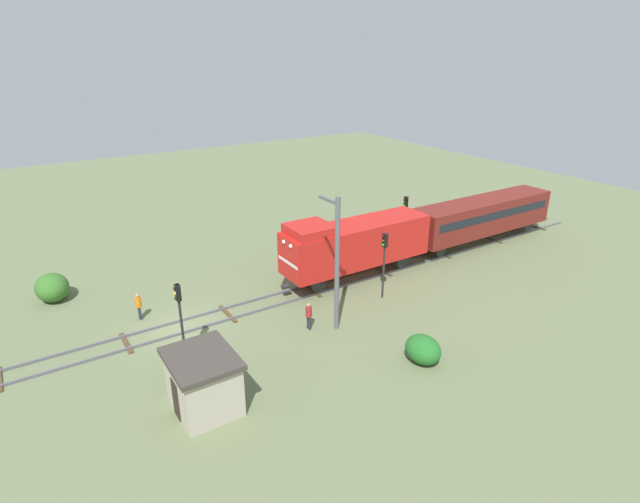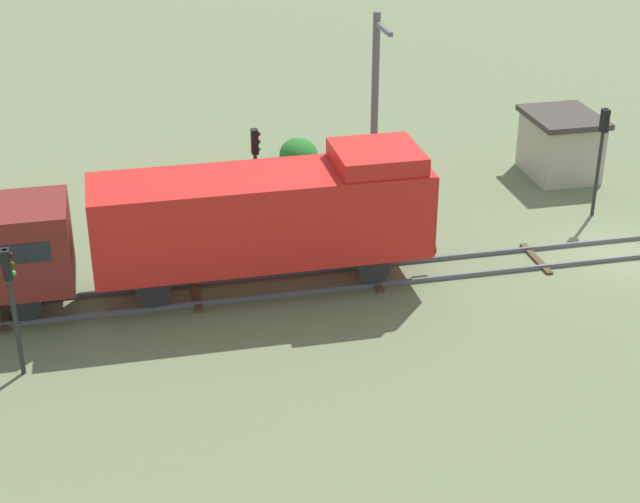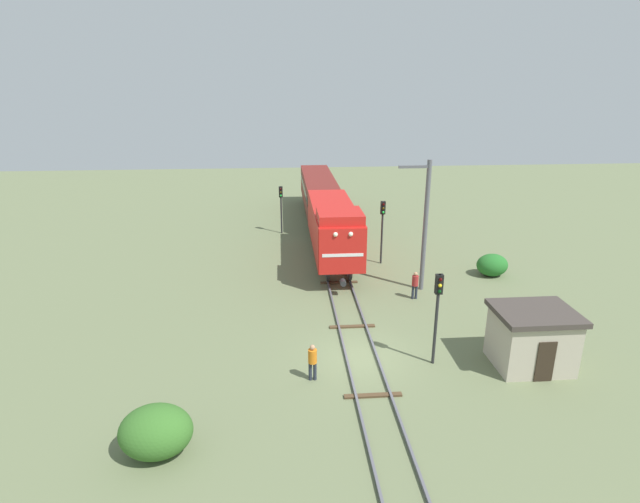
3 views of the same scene
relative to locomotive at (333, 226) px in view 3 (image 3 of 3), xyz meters
The scene contains 13 objects.
ground_plane 13.10m from the locomotive, 90.00° to the right, with size 110.34×110.34×0.00m, color #66704C.
railway_track 13.08m from the locomotive, 90.00° to the right, with size 2.40×73.56×0.16m.
locomotive is the anchor object (origin of this frame).
passenger_car_leading 13.34m from the locomotive, 90.00° to the left, with size 2.84×14.00×3.66m.
traffic_signal_near 13.91m from the locomotive, 76.70° to the right, with size 0.32×0.34×4.37m.
traffic_signal_mid 3.42m from the locomotive, ahead, with size 0.32×0.34×4.52m.
traffic_signal_far 8.71m from the locomotive, 114.41° to the left, with size 0.32×0.34×4.03m.
worker_near_track 14.76m from the locomotive, 99.43° to the right, with size 0.38×0.38×1.70m.
worker_by_signal 7.85m from the locomotive, 56.66° to the right, with size 0.38×0.38×1.70m.
catenary_mast 7.17m from the locomotive, 45.20° to the right, with size 1.94×0.28×8.05m.
relay_hut 15.97m from the locomotive, 61.88° to the right, with size 3.50×2.90×2.74m.
bush_near 20.32m from the locomotive, 113.43° to the right, with size 2.52×2.06×1.83m, color #356926.
bush_mid 10.94m from the locomotive, 16.77° to the right, with size 2.06×1.68×1.50m, color #236826.
Camera 3 is at (-3.55, -20.33, 12.26)m, focal length 28.00 mm.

